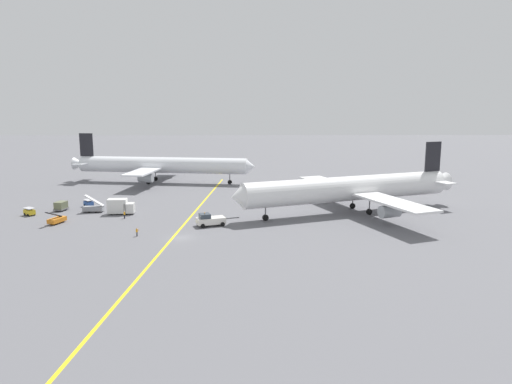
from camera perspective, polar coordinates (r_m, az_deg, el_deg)
ground_plane at (r=89.99m, az=-8.95°, el=-5.45°), size 600.00×600.00×0.00m
taxiway_stripe at (r=99.66m, az=-8.63°, el=-3.87°), size 9.47×119.70×0.01m
airliner_at_gate_left at (r=153.14m, az=-11.34°, el=3.16°), size 59.23×38.55×15.44m
airliner_being_pushed at (r=110.18m, az=11.21°, el=0.37°), size 54.39×46.58×15.62m
pushback_tug at (r=97.62m, az=-5.54°, el=-3.35°), size 8.90×4.60×2.93m
gse_stair_truck_yellow at (r=115.82m, az=-18.93°, el=-1.79°), size 4.69×2.13×4.06m
gse_belt_loader_portside at (r=107.52m, az=-22.80°, el=-3.07°), size 2.95×5.06×3.02m
gse_container_dolly_flat at (r=119.94m, az=-22.37°, el=-1.53°), size 2.78×3.57×2.15m
gse_catering_truck_tall at (r=111.63m, az=-15.94°, el=-1.68°), size 5.97×2.73×3.50m
gse_baggage_cart_trailing at (r=122.31m, az=-19.46°, el=-1.27°), size 3.00×3.08×1.71m
gse_baggage_cart_near_cluster at (r=117.78m, az=-25.55°, el=-2.14°), size 3.13×2.90×1.71m
ground_crew_ramp_agent_by_cones at (r=107.27m, az=-15.51°, el=-2.64°), size 0.36×0.36×1.65m
ground_crew_wing_walker_right at (r=92.46m, az=-14.11°, el=-4.68°), size 0.50×0.36×1.59m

